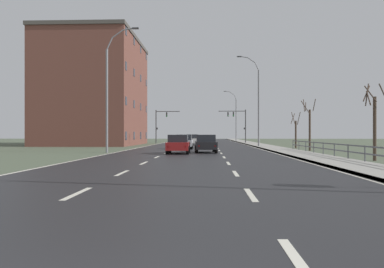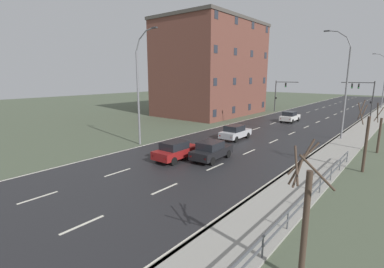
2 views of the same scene
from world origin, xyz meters
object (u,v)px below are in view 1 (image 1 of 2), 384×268
at_px(car_mid_centre, 184,142).
at_px(street_lamp_midground, 257,103).
at_px(traffic_signal_right, 239,120).
at_px(brick_building, 96,92).
at_px(car_far_right, 193,140).
at_px(street_lamp_left_bank, 109,92).
at_px(traffic_signal_left, 160,122).
at_px(car_near_right, 206,143).
at_px(car_far_left, 178,144).
at_px(street_lamp_distant, 235,117).

bearing_deg(car_mid_centre, street_lamp_midground, 38.82).
relative_size(street_lamp_midground, traffic_signal_right, 1.93).
bearing_deg(brick_building, car_far_right, -1.44).
relative_size(street_lamp_left_bank, car_far_right, 2.66).
distance_m(car_mid_centre, brick_building, 22.50).
bearing_deg(traffic_signal_left, street_lamp_midground, -52.45).
height_order(traffic_signal_left, car_near_right, traffic_signal_left).
height_order(car_far_left, brick_building, brick_building).
xyz_separation_m(car_mid_centre, car_near_right, (2.35, -7.78, 0.00)).
distance_m(street_lamp_midground, car_mid_centre, 12.25).
bearing_deg(car_far_left, car_mid_centre, 89.70).
relative_size(street_lamp_distant, car_far_right, 2.74).
distance_m(street_lamp_left_bank, car_far_left, 7.84).
distance_m(car_mid_centre, car_far_right, 15.42).
relative_size(car_mid_centre, car_far_right, 1.00).
relative_size(traffic_signal_right, car_far_left, 1.44).
bearing_deg(car_far_right, car_mid_centre, -91.75).
relative_size(street_lamp_left_bank, traffic_signal_left, 1.87).
bearing_deg(street_lamp_left_bank, street_lamp_distant, 74.31).
bearing_deg(traffic_signal_right, brick_building, -154.15).
bearing_deg(street_lamp_left_bank, car_mid_centre, 52.50).
relative_size(car_far_left, car_near_right, 0.98).
bearing_deg(car_near_right, street_lamp_distant, 79.77).
bearing_deg(street_lamp_midground, car_mid_centre, -140.78).
relative_size(traffic_signal_right, traffic_signal_left, 1.01).
xyz_separation_m(street_lamp_distant, traffic_signal_left, (-14.57, -18.68, -1.69)).
bearing_deg(street_lamp_left_bank, traffic_signal_left, 89.60).
relative_size(street_lamp_distant, traffic_signal_right, 1.91).
bearing_deg(car_mid_centre, brick_building, 131.84).
distance_m(traffic_signal_left, car_mid_centre, 26.92).
relative_size(car_far_left, car_far_right, 1.00).
height_order(traffic_signal_left, car_far_right, traffic_signal_left).
xyz_separation_m(street_lamp_left_bank, traffic_signal_left, (0.24, 34.03, -1.51)).
height_order(street_lamp_left_bank, traffic_signal_left, street_lamp_left_bank).
height_order(traffic_signal_right, brick_building, brick_building).
bearing_deg(traffic_signal_right, car_near_right, -99.39).
distance_m(street_lamp_left_bank, traffic_signal_left, 34.07).
xyz_separation_m(street_lamp_midground, traffic_signal_left, (-14.58, 18.97, -1.77)).
bearing_deg(street_lamp_distant, traffic_signal_left, -127.97).
bearing_deg(traffic_signal_right, car_mid_centre, -106.80).
height_order(street_lamp_midground, car_mid_centre, street_lamp_midground).
xyz_separation_m(traffic_signal_right, traffic_signal_left, (-13.88, -0.51, -0.26)).
xyz_separation_m(traffic_signal_left, car_near_right, (8.19, -33.88, -3.01)).
distance_m(traffic_signal_right, brick_building, 25.16).
xyz_separation_m(street_lamp_midground, street_lamp_distant, (-0.01, 37.65, -0.08)).
distance_m(street_lamp_distant, car_mid_centre, 45.86).
xyz_separation_m(car_mid_centre, car_far_right, (0.30, 15.41, 0.00)).
distance_m(street_lamp_midground, traffic_signal_right, 19.56).
xyz_separation_m(street_lamp_midground, traffic_signal_right, (-0.70, 19.49, -1.51)).
relative_size(car_mid_centre, brick_building, 0.22).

